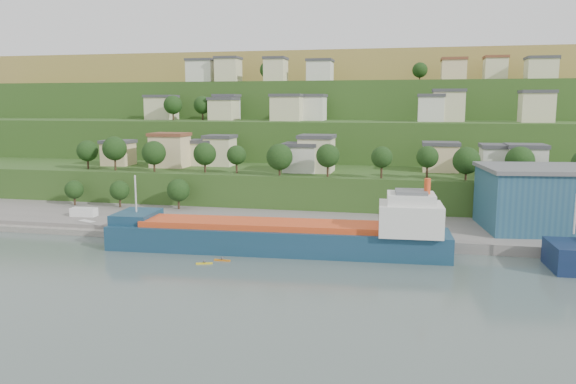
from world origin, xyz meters
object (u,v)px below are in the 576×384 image
(cargo_ship_near, at_px, (286,238))
(caravan, at_px, (84,214))
(warehouse, at_px, (561,198))
(kayak_orange, at_px, (222,260))

(cargo_ship_near, xyz_separation_m, caravan, (-49.96, 13.33, -0.04))
(warehouse, xyz_separation_m, kayak_orange, (-61.40, -29.60, -8.22))
(warehouse, height_order, kayak_orange, warehouse)
(warehouse, distance_m, caravan, 102.18)
(cargo_ship_near, height_order, kayak_orange, cargo_ship_near)
(warehouse, distance_m, kayak_orange, 68.66)
(warehouse, relative_size, kayak_orange, 11.30)
(warehouse, relative_size, caravan, 5.74)
(warehouse, bearing_deg, cargo_ship_near, -164.92)
(caravan, relative_size, kayak_orange, 1.97)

